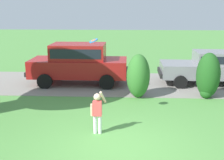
# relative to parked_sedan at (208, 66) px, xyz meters

# --- Properties ---
(ground_plane) EXTENTS (80.00, 80.00, 0.00)m
(ground_plane) POSITION_rel_parked_sedan_xyz_m (-4.03, -6.69, -0.85)
(ground_plane) COLOR #518E42
(driveway_strip) EXTENTS (28.00, 4.40, 0.02)m
(driveway_strip) POSITION_rel_parked_sedan_xyz_m (-4.03, -0.17, -0.84)
(driveway_strip) COLOR gray
(driveway_strip) RESTS_ON ground
(shrub_near_tree) EXTENTS (0.94, 1.11, 1.77)m
(shrub_near_tree) POSITION_rel_parked_sedan_xyz_m (-3.38, -2.27, 0.04)
(shrub_near_tree) COLOR #33702B
(shrub_near_tree) RESTS_ON ground
(shrub_centre_left) EXTENTS (0.94, 1.04, 1.83)m
(shrub_centre_left) POSITION_rel_parked_sedan_xyz_m (-0.58, -2.16, 0.03)
(shrub_centre_left) COLOR #1E511C
(shrub_centre_left) RESTS_ON ground
(parked_sedan) EXTENTS (4.44, 2.17, 1.56)m
(parked_sedan) POSITION_rel_parked_sedan_xyz_m (0.00, 0.00, 0.00)
(parked_sedan) COLOR gray
(parked_sedan) RESTS_ON ground
(parked_suv) EXTENTS (4.71, 2.12, 1.92)m
(parked_suv) POSITION_rel_parked_sedan_xyz_m (-6.10, -0.30, 0.23)
(parked_suv) COLOR maroon
(parked_suv) RESTS_ON ground
(child_thrower) EXTENTS (0.46, 0.27, 1.29)m
(child_thrower) POSITION_rel_parked_sedan_xyz_m (-4.68, -5.82, -0.13)
(child_thrower) COLOR white
(child_thrower) RESTS_ON ground
(frisbee) EXTENTS (0.29, 0.28, 0.17)m
(frisbee) POSITION_rel_parked_sedan_xyz_m (-4.86, -4.85, 1.74)
(frisbee) COLOR #337FDB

